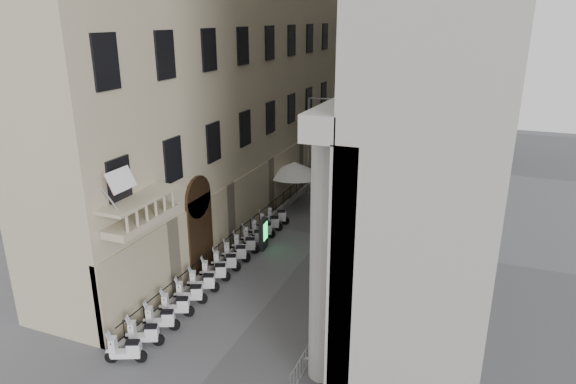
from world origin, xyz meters
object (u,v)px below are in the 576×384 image
Objects in this scene: scooter_0 at (127,362)px; pedestrian_b at (403,173)px; street_lamp at (312,138)px; pedestrian_a at (327,202)px; security_tent at (297,170)px; info_kiosk at (263,234)px.

scooter_0 is 29.76m from pedestrian_b.
scooter_0 is 0.19× the size of street_lamp.
street_lamp reaches higher than scooter_0.
pedestrian_a is 1.03× the size of pedestrian_b.
security_tent is 2.11× the size of info_kiosk.
street_lamp is at bearing -60.64° from pedestrian_a.
info_kiosk reaches higher than scooter_0.
info_kiosk reaches higher than pedestrian_b.
security_tent is at bearing 57.33° from pedestrian_b.
security_tent is 3.71m from street_lamp.
street_lamp is at bearing 90.10° from security_tent.
pedestrian_a reaches higher than pedestrian_b.
street_lamp is at bearing -23.35° from scooter_0.
security_tent is 3.29m from pedestrian_a.
street_lamp reaches higher than security_tent.
scooter_0 is at bearing -98.85° from info_kiosk.
info_kiosk is at bearing 74.63° from pedestrian_b.
pedestrian_b is (3.88, 9.58, -0.02)m from pedestrian_a.
street_lamp reaches higher than info_kiosk.
security_tent reaches higher than info_kiosk.
scooter_0 is at bearing -91.94° from street_lamp.
pedestrian_b is at bearing 66.01° from info_kiosk.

